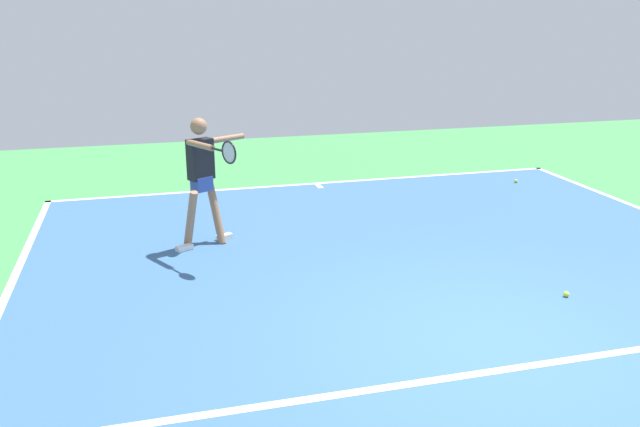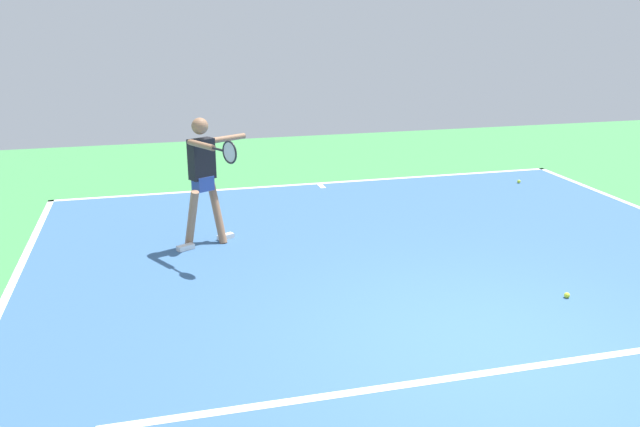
# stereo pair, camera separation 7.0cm
# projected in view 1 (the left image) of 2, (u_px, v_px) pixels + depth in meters

# --- Properties ---
(ground_plane) EXTENTS (22.80, 22.80, 0.00)m
(ground_plane) POSITION_uv_depth(u_px,v_px,m) (483.00, 342.00, 6.59)
(ground_plane) COLOR #428E4C
(court_surface) EXTENTS (9.68, 13.10, 0.00)m
(court_surface) POSITION_uv_depth(u_px,v_px,m) (483.00, 342.00, 6.59)
(court_surface) COLOR #38608E
(court_surface) RESTS_ON ground_plane
(court_line_baseline_near) EXTENTS (9.68, 0.10, 0.01)m
(court_line_baseline_near) POSITION_uv_depth(u_px,v_px,m) (316.00, 183.00, 12.58)
(court_line_baseline_near) COLOR white
(court_line_baseline_near) RESTS_ON ground_plane
(court_line_service) EXTENTS (7.26, 0.10, 0.01)m
(court_line_service) POSITION_uv_depth(u_px,v_px,m) (511.00, 369.00, 6.09)
(court_line_service) COLOR white
(court_line_service) RESTS_ON ground_plane
(court_line_centre_mark) EXTENTS (0.10, 0.30, 0.01)m
(court_line_centre_mark) POSITION_uv_depth(u_px,v_px,m) (319.00, 186.00, 12.40)
(court_line_centre_mark) COLOR white
(court_line_centre_mark) RESTS_ON ground_plane
(tennis_player) EXTENTS (1.08, 1.39, 1.81)m
(tennis_player) POSITION_uv_depth(u_px,v_px,m) (203.00, 173.00, 8.99)
(tennis_player) COLOR #9E7051
(tennis_player) RESTS_ON ground_plane
(tennis_ball_near_service_line) EXTENTS (0.07, 0.07, 0.07)m
(tennis_ball_near_service_line) POSITION_uv_depth(u_px,v_px,m) (516.00, 181.00, 12.63)
(tennis_ball_near_service_line) COLOR #C6E53D
(tennis_ball_near_service_line) RESTS_ON ground_plane
(tennis_ball_near_player) EXTENTS (0.07, 0.07, 0.07)m
(tennis_ball_near_player) POSITION_uv_depth(u_px,v_px,m) (566.00, 294.00, 7.61)
(tennis_ball_near_player) COLOR #CCE033
(tennis_ball_near_player) RESTS_ON ground_plane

